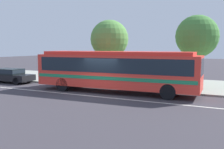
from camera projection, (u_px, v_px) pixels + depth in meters
ground_plane at (101, 94)px, 17.68m from camera, size 120.00×120.00×0.00m
sidewalk_slab at (135, 82)px, 23.55m from camera, size 60.00×8.00×0.12m
lane_stripe_center at (96, 96)px, 16.96m from camera, size 56.00×0.16×0.01m
transit_bus at (116, 69)px, 18.36m from camera, size 11.94×3.01×2.96m
sedan_behind_bus at (10, 75)px, 23.45m from camera, size 4.38×1.85×1.29m
pedestrian_waiting_near_sign at (183, 77)px, 18.88m from camera, size 0.38×0.38×1.66m
pedestrian_walking_along_curb at (171, 75)px, 19.98m from camera, size 0.48×0.48×1.65m
bus_stop_sign at (180, 71)px, 18.03m from camera, size 0.14×0.44×2.29m
street_tree_near_stop at (109, 39)px, 22.44m from camera, size 3.34×3.34×5.52m
street_tree_mid_block at (197, 37)px, 20.22m from camera, size 3.36×3.36×5.68m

